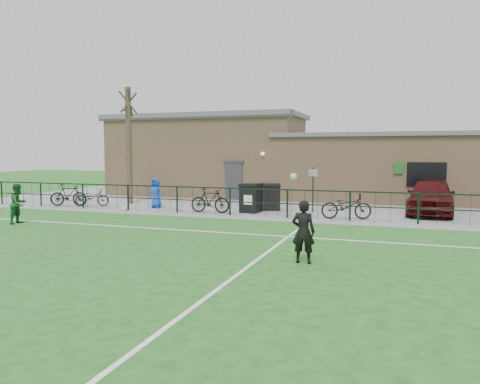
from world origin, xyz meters
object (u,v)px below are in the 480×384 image
(bare_tree, at_px, (129,146))
(outfield_player, at_px, (19,204))
(bicycle_c, at_px, (92,197))
(ball_ground, at_px, (124,209))
(spectator_child, at_px, (156,193))
(sign_post, at_px, (313,190))
(wheelie_bin_right, at_px, (251,199))
(bicycle_e, at_px, (346,206))
(wheelie_bin_left, at_px, (271,198))
(car_maroon, at_px, (431,196))
(bicycle_d, at_px, (210,201))
(bicycle_b, at_px, (68,195))

(bare_tree, relative_size, outfield_player, 3.95)
(bicycle_c, xyz_separation_m, ball_ground, (2.57, -1.12, -0.34))
(bicycle_c, relative_size, ball_ground, 6.98)
(spectator_child, bearing_deg, sign_post, 17.78)
(wheelie_bin_right, relative_size, ball_ground, 4.96)
(bicycle_e, height_order, outfield_player, outfield_player)
(bare_tree, bearing_deg, bicycle_c, -123.69)
(wheelie_bin_left, distance_m, car_maroon, 6.97)
(bicycle_d, bearing_deg, ball_ground, 98.26)
(bicycle_e, height_order, spectator_child, spectator_child)
(spectator_child, relative_size, outfield_player, 0.95)
(bare_tree, height_order, car_maroon, bare_tree)
(wheelie_bin_left, distance_m, spectator_child, 5.53)
(ball_ground, bearing_deg, outfield_player, -111.85)
(outfield_player, bearing_deg, spectator_child, -26.32)
(bicycle_b, bearing_deg, outfield_player, 179.32)
(wheelie_bin_left, height_order, bicycle_b, wheelie_bin_left)
(bicycle_c, bearing_deg, bicycle_d, -111.44)
(car_maroon, distance_m, ball_ground, 13.60)
(outfield_player, bearing_deg, ball_ground, -24.84)
(bicycle_c, bearing_deg, bicycle_e, -109.49)
(bare_tree, distance_m, wheelie_bin_left, 8.06)
(bicycle_c, height_order, outfield_player, outfield_player)
(wheelie_bin_left, xyz_separation_m, bicycle_d, (-2.28, -1.82, -0.03))
(bare_tree, distance_m, spectator_child, 3.43)
(car_maroon, xyz_separation_m, bicycle_d, (-9.18, -2.80, -0.24))
(bicycle_c, bearing_deg, sign_post, -101.18)
(outfield_player, bearing_deg, bare_tree, -5.37)
(bicycle_c, bearing_deg, spectator_child, -101.02)
(car_maroon, height_order, outfield_player, car_maroon)
(wheelie_bin_right, xyz_separation_m, bicycle_d, (-1.65, -0.79, -0.06))
(wheelie_bin_right, xyz_separation_m, bicycle_b, (-9.31, -0.72, -0.06))
(bicycle_b, distance_m, bicycle_c, 1.19)
(bicycle_e, bearing_deg, bicycle_b, 77.74)
(wheelie_bin_left, bearing_deg, bicycle_b, 168.65)
(bicycle_e, xyz_separation_m, spectator_child, (-9.06, 0.77, 0.20))
(bicycle_c, bearing_deg, bicycle_b, 89.27)
(car_maroon, height_order, spectator_child, car_maroon)
(ball_ground, bearing_deg, bare_tree, 117.70)
(wheelie_bin_right, xyz_separation_m, spectator_child, (-4.81, 0.03, 0.12))
(bicycle_b, relative_size, bicycle_c, 1.06)
(bicycle_e, xyz_separation_m, ball_ground, (-9.84, -0.75, -0.42))
(spectator_child, relative_size, ball_ground, 5.96)
(wheelie_bin_right, distance_m, sign_post, 2.77)
(sign_post, height_order, bicycle_b, sign_post)
(sign_post, xyz_separation_m, car_maroon, (4.93, 1.14, -0.22))
(bicycle_c, height_order, bicycle_d, bicycle_d)
(bicycle_c, height_order, ball_ground, bicycle_c)
(wheelie_bin_left, relative_size, car_maroon, 0.25)
(sign_post, distance_m, bicycle_c, 10.86)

